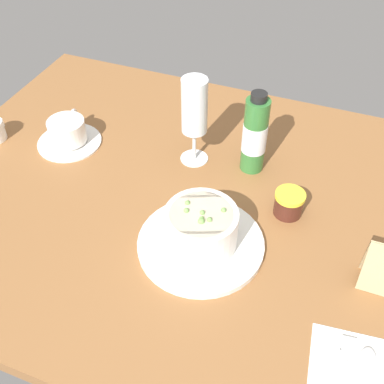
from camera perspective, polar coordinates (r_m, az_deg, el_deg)
ground_plane at (r=95.45cm, az=-0.38°, el=-1.31°), size 110.00×84.00×3.00cm
porridge_bowl at (r=83.13cm, az=1.08°, el=-4.79°), size 22.58×22.58×9.10cm
coffee_cup at (r=109.57cm, az=-14.59°, el=6.80°), size 14.14×14.14×5.86cm
wine_glass at (r=95.81cm, az=0.29°, el=9.74°), size 5.96×5.96×19.30cm
jam_jar at (r=91.55cm, az=11.48°, el=-1.33°), size 5.70×5.70×4.95cm
sauce_bottle_green at (r=96.73cm, az=7.49°, el=6.74°), size 4.97×4.97×18.07cm
menu_card at (r=83.21cm, az=21.41°, el=-8.01°), size 4.83×4.92×9.42cm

